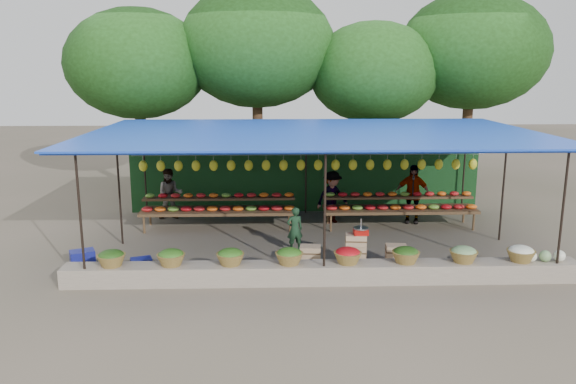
{
  "coord_description": "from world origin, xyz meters",
  "views": [
    {
      "loc": [
        -1.08,
        -13.63,
        4.32
      ],
      "look_at": [
        -0.63,
        0.2,
        1.26
      ],
      "focal_mm": 35.0,
      "sensor_mm": 36.0,
      "label": 1
    }
  ],
  "objects_px": {
    "vendor_seated": "(295,229)",
    "blue_crate_back": "(82,257)",
    "crate_counter": "(354,254)",
    "weighing_scale": "(361,231)",
    "blue_crate_front": "(142,264)"
  },
  "relations": [
    {
      "from": "crate_counter",
      "to": "weighing_scale",
      "type": "xyz_separation_m",
      "value": [
        0.13,
        0.0,
        0.54
      ]
    },
    {
      "from": "blue_crate_back",
      "to": "crate_counter",
      "type": "bearing_deg",
      "value": -28.95
    },
    {
      "from": "weighing_scale",
      "to": "blue_crate_back",
      "type": "bearing_deg",
      "value": 175.84
    },
    {
      "from": "weighing_scale",
      "to": "blue_crate_back",
      "type": "relative_size",
      "value": 0.68
    },
    {
      "from": "weighing_scale",
      "to": "blue_crate_front",
      "type": "xyz_separation_m",
      "value": [
        -4.8,
        0.02,
        -0.72
      ]
    },
    {
      "from": "crate_counter",
      "to": "blue_crate_front",
      "type": "relative_size",
      "value": 5.38
    },
    {
      "from": "crate_counter",
      "to": "blue_crate_front",
      "type": "xyz_separation_m",
      "value": [
        -4.67,
        0.02,
        -0.18
      ]
    },
    {
      "from": "crate_counter",
      "to": "weighing_scale",
      "type": "height_order",
      "value": "weighing_scale"
    },
    {
      "from": "vendor_seated",
      "to": "blue_crate_back",
      "type": "bearing_deg",
      "value": -5.59
    },
    {
      "from": "vendor_seated",
      "to": "blue_crate_back",
      "type": "distance_m",
      "value": 4.9
    },
    {
      "from": "crate_counter",
      "to": "weighing_scale",
      "type": "distance_m",
      "value": 0.56
    },
    {
      "from": "weighing_scale",
      "to": "blue_crate_front",
      "type": "relative_size",
      "value": 0.79
    },
    {
      "from": "blue_crate_front",
      "to": "vendor_seated",
      "type": "bearing_deg",
      "value": 0.38
    },
    {
      "from": "vendor_seated",
      "to": "blue_crate_front",
      "type": "xyz_separation_m",
      "value": [
        -3.41,
        -1.21,
        -0.41
      ]
    },
    {
      "from": "vendor_seated",
      "to": "blue_crate_back",
      "type": "height_order",
      "value": "vendor_seated"
    }
  ]
}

